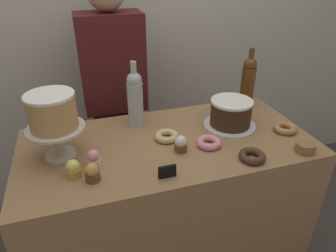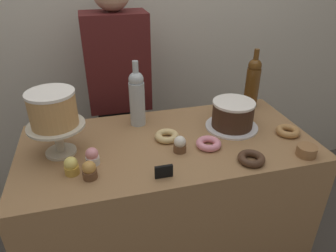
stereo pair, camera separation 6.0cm
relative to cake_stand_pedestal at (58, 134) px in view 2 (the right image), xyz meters
name	(u,v)px [view 2 (the right image)]	position (x,y,z in m)	size (l,w,h in m)	color
back_wall	(133,20)	(0.47, 0.87, 0.29)	(6.00, 0.05, 2.60)	beige
display_counter	(168,214)	(0.47, -0.02, -0.55)	(1.33, 0.65, 0.91)	#997047
cake_stand_pedestal	(58,134)	(0.00, 0.00, 0.00)	(0.24, 0.24, 0.14)	beige
white_layer_cake	(53,108)	(0.00, 0.00, 0.12)	(0.19, 0.19, 0.14)	tan
silver_serving_platter	(231,126)	(0.81, 0.02, -0.09)	(0.26, 0.26, 0.01)	white
chocolate_round_cake	(233,114)	(0.81, 0.02, -0.02)	(0.20, 0.20, 0.13)	#3D2619
wine_bottle_clear	(137,97)	(0.37, 0.18, 0.05)	(0.08, 0.08, 0.33)	#B2BCC1
wine_bottle_amber	(253,82)	(1.01, 0.23, 0.05)	(0.08, 0.08, 0.33)	#5B3814
cupcake_vanilla	(180,144)	(0.50, -0.12, -0.06)	(0.06, 0.06, 0.07)	brown
cupcake_strawberry	(92,157)	(0.13, -0.12, -0.06)	(0.06, 0.06, 0.07)	white
cupcake_lemon	(71,166)	(0.05, -0.16, -0.06)	(0.06, 0.06, 0.07)	gold
cupcake_caramel	(90,170)	(0.12, -0.21, -0.06)	(0.06, 0.06, 0.07)	brown
donut_pink	(209,144)	(0.63, -0.11, -0.08)	(0.11, 0.11, 0.03)	pink
donut_maple	(288,131)	(1.04, -0.11, -0.08)	(0.11, 0.11, 0.03)	#B27F47
donut_glazed	(167,136)	(0.47, 0.00, -0.08)	(0.11, 0.11, 0.03)	#E0C17F
donut_chocolate	(251,158)	(0.76, -0.27, -0.08)	(0.11, 0.11, 0.03)	#472D1E
cookie_stack	(307,151)	(1.01, -0.28, -0.07)	(0.08, 0.08, 0.04)	olive
price_sign_chalkboard	(164,172)	(0.39, -0.27, -0.07)	(0.07, 0.01, 0.05)	black
barista_figure	(121,107)	(0.32, 0.56, -0.17)	(0.36, 0.22, 1.60)	black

